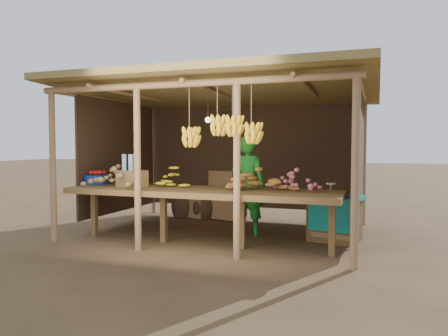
% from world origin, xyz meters
% --- Properties ---
extents(ground, '(60.00, 60.00, 0.00)m').
position_xyz_m(ground, '(0.00, 0.00, 0.00)').
color(ground, brown).
rests_on(ground, ground).
extents(stall_structure, '(4.70, 3.50, 2.43)m').
position_xyz_m(stall_structure, '(0.04, 0.05, 1.92)').
color(stall_structure, '#9A754F').
rests_on(stall_structure, ground).
extents(counter, '(3.90, 1.05, 0.80)m').
position_xyz_m(counter, '(0.00, -0.95, 0.74)').
color(counter, brown).
rests_on(counter, ground).
extents(potato_heap, '(0.96, 0.73, 0.36)m').
position_xyz_m(potato_heap, '(-1.38, -1.02, 0.98)').
color(potato_heap, '#A18B53').
rests_on(potato_heap, counter).
extents(sweet_potato_heap, '(1.00, 0.77, 0.35)m').
position_xyz_m(sweet_potato_heap, '(0.83, -0.88, 0.98)').
color(sweet_potato_heap, '#AE6E2C').
rests_on(sweet_potato_heap, counter).
extents(onion_heap, '(0.85, 0.64, 0.35)m').
position_xyz_m(onion_heap, '(1.29, -0.84, 0.98)').
color(onion_heap, '#B95A67').
rests_on(onion_heap, counter).
extents(banana_pile, '(0.60, 0.45, 0.34)m').
position_xyz_m(banana_pile, '(-0.55, -0.76, 0.97)').
color(banana_pile, yellow).
rests_on(banana_pile, counter).
extents(tomato_basin, '(0.41, 0.41, 0.22)m').
position_xyz_m(tomato_basin, '(-1.90, -0.73, 0.89)').
color(tomato_basin, navy).
rests_on(tomato_basin, counter).
extents(bottle_box, '(0.45, 0.39, 0.48)m').
position_xyz_m(bottle_box, '(-1.11, -0.97, 0.99)').
color(bottle_box, olive).
rests_on(bottle_box, counter).
extents(vendor, '(0.62, 0.45, 1.57)m').
position_xyz_m(vendor, '(0.42, -0.05, 0.79)').
color(vendor, '#1B7B20').
rests_on(vendor, ground).
extents(tarp_crate, '(0.88, 0.81, 0.88)m').
position_xyz_m(tarp_crate, '(1.75, -0.03, 0.36)').
color(tarp_crate, brown).
rests_on(tarp_crate, ground).
extents(carton_stack, '(1.31, 0.60, 0.91)m').
position_xyz_m(carton_stack, '(-0.56, 1.20, 0.40)').
color(carton_stack, olive).
rests_on(carton_stack, ground).
extents(burlap_sacks, '(0.91, 0.48, 0.65)m').
position_xyz_m(burlap_sacks, '(-1.02, 1.12, 0.28)').
color(burlap_sacks, '#463120').
rests_on(burlap_sacks, ground).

